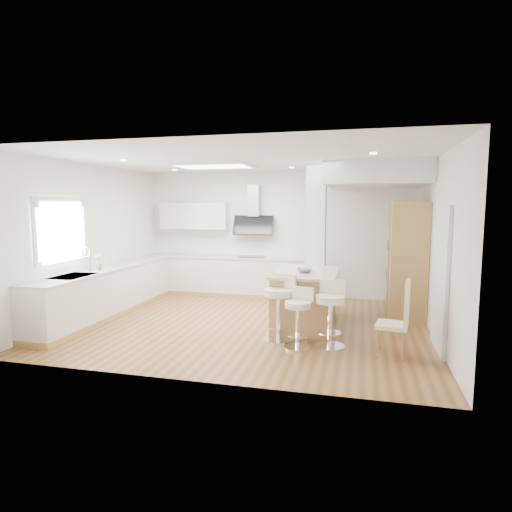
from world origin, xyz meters
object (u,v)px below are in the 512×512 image
(bar_stool_c, at_px, (330,310))
(dining_chair, at_px, (399,316))
(peninsula, at_px, (305,299))
(bar_stool_a, at_px, (280,304))
(bar_stool_b, at_px, (298,315))

(bar_stool_c, distance_m, dining_chair, 0.95)
(dining_chair, bearing_deg, bar_stool_c, 177.86)
(peninsula, xyz_separation_m, dining_chair, (1.42, -1.15, 0.08))
(bar_stool_a, relative_size, dining_chair, 0.96)
(bar_stool_b, relative_size, bar_stool_c, 0.90)
(peninsula, distance_m, bar_stool_b, 1.12)
(peninsula, bearing_deg, dining_chair, -39.83)
(bar_stool_b, distance_m, dining_chair, 1.37)
(bar_stool_a, distance_m, bar_stool_b, 0.43)
(dining_chair, bearing_deg, bar_stool_a, 179.17)
(bar_stool_c, relative_size, dining_chair, 0.92)
(peninsula, distance_m, bar_stool_a, 0.90)
(bar_stool_b, bearing_deg, bar_stool_c, 39.25)
(bar_stool_a, xyz_separation_m, dining_chair, (1.70, -0.30, -0.01))
(bar_stool_b, bearing_deg, peninsula, 111.74)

